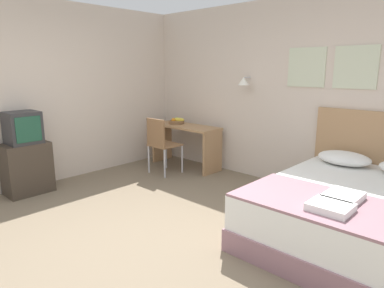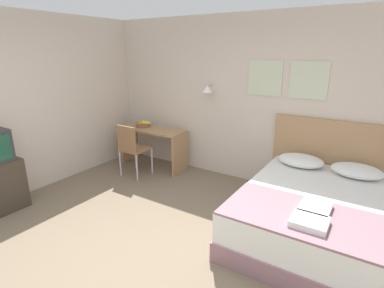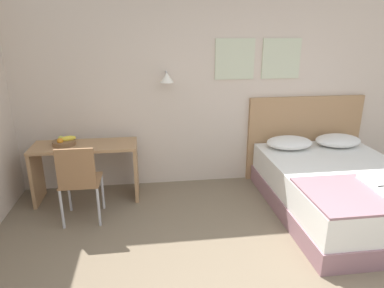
# 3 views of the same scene
# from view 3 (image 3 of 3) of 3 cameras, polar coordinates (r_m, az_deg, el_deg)

# --- Properties ---
(wall_back) EXTENTS (5.79, 0.31, 2.65)m
(wall_back) POSITION_cam_3_polar(r_m,az_deg,el_deg) (4.62, 2.66, 9.37)
(wall_back) COLOR beige
(wall_back) RESTS_ON ground_plane
(bed) EXTENTS (1.54, 2.10, 0.55)m
(bed) POSITION_cam_3_polar(r_m,az_deg,el_deg) (4.41, 23.65, -7.18)
(bed) COLOR gray
(bed) RESTS_ON ground_plane
(headboard) EXTENTS (1.66, 0.06, 1.19)m
(headboard) POSITION_cam_3_polar(r_m,az_deg,el_deg) (5.17, 18.15, 1.06)
(headboard) COLOR #A87F56
(headboard) RESTS_ON ground_plane
(pillow_left) EXTENTS (0.62, 0.44, 0.16)m
(pillow_left) POSITION_cam_3_polar(r_m,az_deg,el_deg) (4.76, 15.92, 0.23)
(pillow_left) COLOR white
(pillow_left) RESTS_ON bed
(pillow_right) EXTENTS (0.62, 0.44, 0.16)m
(pillow_right) POSITION_cam_3_polar(r_m,az_deg,el_deg) (5.07, 23.15, 0.55)
(pillow_right) COLOR white
(pillow_right) RESTS_ON bed
(throw_blanket) EXTENTS (1.49, 0.84, 0.02)m
(throw_blanket) POSITION_cam_3_polar(r_m,az_deg,el_deg) (3.84, 28.79, -7.02)
(throw_blanket) COLOR gray
(throw_blanket) RESTS_ON bed
(folded_towel_near_foot) EXTENTS (0.28, 0.35, 0.06)m
(folded_towel_near_foot) POSITION_cam_3_polar(r_m,az_deg,el_deg) (3.98, 28.74, -5.46)
(folded_towel_near_foot) COLOR white
(folded_towel_near_foot) RESTS_ON throw_blanket
(desk) EXTENTS (1.26, 0.49, 0.73)m
(desk) POSITION_cam_3_polar(r_m,az_deg,el_deg) (4.46, -17.25, -2.69)
(desk) COLOR #A87F56
(desk) RESTS_ON ground_plane
(desk_chair) EXTENTS (0.43, 0.43, 0.92)m
(desk_chair) POSITION_cam_3_polar(r_m,az_deg,el_deg) (3.91, -18.33, -5.42)
(desk_chair) COLOR #8E6642
(desk_chair) RESTS_ON ground_plane
(fruit_bowl) EXTENTS (0.29, 0.27, 0.11)m
(fruit_bowl) POSITION_cam_3_polar(r_m,az_deg,el_deg) (4.44, -20.53, 0.34)
(fruit_bowl) COLOR brown
(fruit_bowl) RESTS_ON desk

